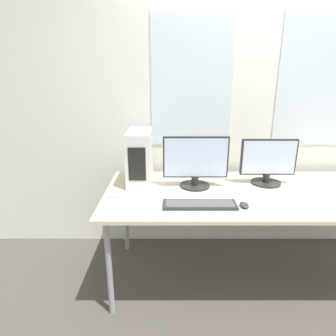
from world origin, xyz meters
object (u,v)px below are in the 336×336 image
(monitor_right_near, at_px, (269,163))
(keyboard, at_px, (201,204))
(mouse, at_px, (245,205))
(cell_phone, at_px, (114,194))
(pc_tower, at_px, (141,157))
(monitor_main, at_px, (197,162))

(monitor_right_near, xyz_separation_m, keyboard, (-0.58, -0.42, -0.17))
(mouse, height_order, cell_phone, mouse)
(pc_tower, xyz_separation_m, keyboard, (0.44, -0.48, -0.20))
(monitor_main, relative_size, mouse, 4.94)
(monitor_main, height_order, mouse, monitor_main)
(keyboard, bearing_deg, monitor_main, 90.02)
(monitor_main, relative_size, monitor_right_near, 1.15)
(monitor_right_near, distance_m, mouse, 0.55)
(monitor_right_near, bearing_deg, pc_tower, 176.94)
(monitor_right_near, distance_m, keyboard, 0.74)
(mouse, bearing_deg, monitor_right_near, 56.43)
(monitor_right_near, bearing_deg, monitor_main, -173.70)
(keyboard, xyz_separation_m, mouse, (0.30, -0.01, 0.00))
(cell_phone, bearing_deg, keyboard, -27.04)
(keyboard, bearing_deg, mouse, -2.24)
(monitor_right_near, bearing_deg, cell_phone, -168.85)
(monitor_main, height_order, monitor_right_near, monitor_main)
(keyboard, bearing_deg, cell_phone, 163.49)
(pc_tower, distance_m, monitor_main, 0.46)
(monitor_right_near, height_order, cell_phone, monitor_right_near)
(monitor_main, bearing_deg, pc_tower, 164.88)
(monitor_right_near, bearing_deg, keyboard, -144.18)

